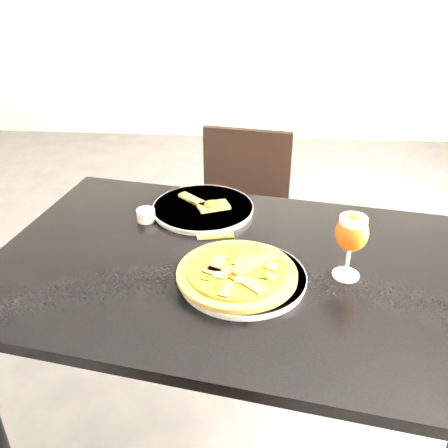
# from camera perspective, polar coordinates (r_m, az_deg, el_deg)

# --- Properties ---
(ground) EXTENTS (6.00, 6.00, 0.00)m
(ground) POSITION_cam_1_polar(r_m,az_deg,el_deg) (1.87, -7.95, -22.35)
(ground) COLOR #4C4C4E
(ground) RESTS_ON ground
(dining_table) EXTENTS (1.32, 0.99, 0.75)m
(dining_table) POSITION_cam_1_polar(r_m,az_deg,el_deg) (1.34, 0.15, -7.52)
(dining_table) COLOR black
(dining_table) RESTS_ON ground
(chair_far) EXTENTS (0.43, 0.43, 0.82)m
(chair_far) POSITION_cam_1_polar(r_m,az_deg,el_deg) (2.05, 1.89, -0.01)
(chair_far) COLOR black
(chair_far) RESTS_ON ground
(plate_main) EXTENTS (0.36, 0.36, 0.02)m
(plate_main) POSITION_cam_1_polar(r_m,az_deg,el_deg) (1.21, 2.14, -6.12)
(plate_main) COLOR white
(plate_main) RESTS_ON dining_table
(pizza) EXTENTS (0.29, 0.29, 0.03)m
(pizza) POSITION_cam_1_polar(r_m,az_deg,el_deg) (1.20, 1.53, -5.52)
(pizza) COLOR olive
(pizza) RESTS_ON plate_main
(plate_second) EXTENTS (0.37, 0.37, 0.02)m
(plate_second) POSITION_cam_1_polar(r_m,az_deg,el_deg) (1.52, -2.40, 1.79)
(plate_second) COLOR white
(plate_second) RESTS_ON dining_table
(crust_scraps) EXTENTS (0.17, 0.13, 0.01)m
(crust_scraps) POSITION_cam_1_polar(r_m,az_deg,el_deg) (1.52, -2.00, 2.32)
(crust_scraps) COLOR olive
(crust_scraps) RESTS_ON plate_second
(loose_crust) EXTENTS (0.11, 0.05, 0.01)m
(loose_crust) POSITION_cam_1_polar(r_m,az_deg,el_deg) (1.39, -1.00, -1.30)
(loose_crust) COLOR olive
(loose_crust) RESTS_ON dining_table
(sauce_cup) EXTENTS (0.05, 0.05, 0.04)m
(sauce_cup) POSITION_cam_1_polar(r_m,az_deg,el_deg) (1.48, -8.93, 1.08)
(sauce_cup) COLOR beige
(sauce_cup) RESTS_ON dining_table
(beer_glass) EXTENTS (0.08, 0.08, 0.17)m
(beer_glass) POSITION_cam_1_polar(r_m,az_deg,el_deg) (1.20, 14.38, -1.06)
(beer_glass) COLOR silver
(beer_glass) RESTS_ON dining_table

